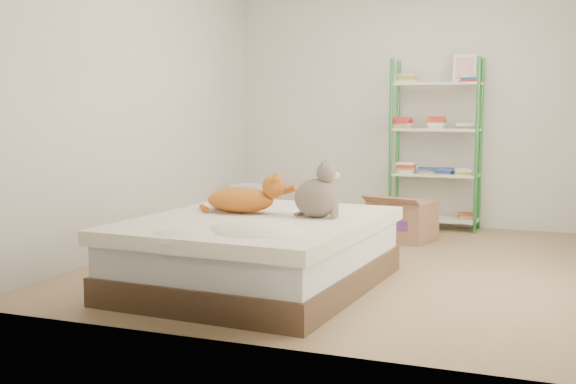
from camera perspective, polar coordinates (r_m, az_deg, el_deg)
The scene contains 7 objects.
room at distance 5.59m, azimuth 5.37°, elevation 7.54°, with size 3.81×4.21×2.61m.
bed at distance 4.91m, azimuth -2.36°, elevation -4.76°, with size 1.59×1.94×0.47m.
orange_cat at distance 5.08m, azimuth -3.77°, elevation -0.38°, with size 0.56×0.30×0.23m, color #C8691F, non-canonical shape.
grey_cat at distance 4.85m, azimuth 2.31°, elevation 0.19°, with size 0.28×0.33×0.38m, color gray, non-canonical shape.
shelf_unit at distance 7.37m, azimuth 11.62°, elevation 3.43°, with size 0.88×0.36×1.74m.
cardboard_box at distance 6.69m, azimuth 9.02°, elevation -2.22°, with size 0.62×0.62×0.43m.
white_bin at distance 7.60m, azimuth -2.86°, elevation -0.94°, with size 0.37×0.33×0.42m.
Camera 1 is at (1.52, -5.37, 1.20)m, focal length 45.00 mm.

